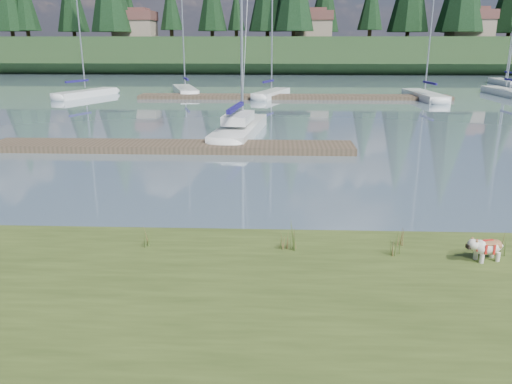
{
  "coord_description": "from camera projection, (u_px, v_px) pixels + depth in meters",
  "views": [
    {
      "loc": [
        0.62,
        -12.52,
        4.6
      ],
      "look_at": [
        0.12,
        -0.5,
        0.96
      ],
      "focal_mm": 35.0,
      "sensor_mm": 36.0,
      "label": 1
    }
  ],
  "objects": [
    {
      "name": "mud_lip",
      "position": [
        249.0,
        241.0,
        11.78
      ],
      "size": [
        60.0,
        0.5,
        0.14
      ],
      "primitive_type": "cube",
      "color": "#33281C",
      "rests_on": "ground"
    },
    {
      "name": "sailboat_bg_3",
      "position": [
        421.0,
        94.0,
        42.16
      ],
      "size": [
        2.11,
        8.3,
        12.05
      ],
      "rotation": [
        0.0,
        0.0,
        1.63
      ],
      "color": "silver",
      "rests_on": "ground"
    },
    {
      "name": "ridge",
      "position": [
        274.0,
        55.0,
        82.42
      ],
      "size": [
        200.0,
        20.0,
        5.0
      ],
      "primitive_type": "cube",
      "color": "#1D3319",
      "rests_on": "ground"
    },
    {
      "name": "weed_0",
      "position": [
        292.0,
        236.0,
        10.57
      ],
      "size": [
        0.17,
        0.14,
        0.69
      ],
      "color": "#475B23",
      "rests_on": "bank"
    },
    {
      "name": "dock_near",
      "position": [
        172.0,
        146.0,
        22.05
      ],
      "size": [
        16.0,
        2.0,
        0.3
      ],
      "primitive_type": "cube",
      "color": "#4C3D2C",
      "rests_on": "ground"
    },
    {
      "name": "weed_4",
      "position": [
        399.0,
        237.0,
        10.79
      ],
      "size": [
        0.17,
        0.14,
        0.46
      ],
      "color": "#475B23",
      "rests_on": "bank"
    },
    {
      "name": "bank",
      "position": [
        233.0,
        347.0,
        7.54
      ],
      "size": [
        60.0,
        9.0,
        0.35
      ],
      "primitive_type": "cube",
      "color": "#41511F",
      "rests_on": "ground"
    },
    {
      "name": "bulldog",
      "position": [
        487.0,
        246.0,
        10.01
      ],
      "size": [
        0.83,
        0.47,
        0.49
      ],
      "rotation": [
        0.0,
        0.0,
        3.42
      ],
      "color": "silver",
      "rests_on": "bank"
    },
    {
      "name": "weed_5",
      "position": [
        500.0,
        245.0,
        10.29
      ],
      "size": [
        0.17,
        0.14,
        0.51
      ],
      "color": "#475B23",
      "rests_on": "bank"
    },
    {
      "name": "sailboat_bg_2",
      "position": [
        274.0,
        93.0,
        43.49
      ],
      "size": [
        3.55,
        7.16,
        10.74
      ],
      "rotation": [
        0.0,
        0.0,
        1.25
      ],
      "color": "silver",
      "rests_on": "ground"
    },
    {
      "name": "sailboat_main",
      "position": [
        242.0,
        125.0,
        26.0
      ],
      "size": [
        2.63,
        8.75,
        12.42
      ],
      "rotation": [
        0.0,
        0.0,
        1.46
      ],
      "color": "silver",
      "rests_on": "ground"
    },
    {
      "name": "house_0",
      "position": [
        135.0,
        24.0,
        79.04
      ],
      "size": [
        6.3,
        5.3,
        4.65
      ],
      "color": "gray",
      "rests_on": "ridge"
    },
    {
      "name": "house_1",
      "position": [
        312.0,
        24.0,
        78.88
      ],
      "size": [
        6.3,
        5.3,
        4.65
      ],
      "color": "gray",
      "rests_on": "ridge"
    },
    {
      "name": "sailboat_bg_0",
      "position": [
        91.0,
        92.0,
        43.72
      ],
      "size": [
        4.12,
        7.49,
        10.9
      ],
      "rotation": [
        0.0,
        0.0,
        1.19
      ],
      "color": "silver",
      "rests_on": "ground"
    },
    {
      "name": "ground",
      "position": [
        270.0,
        98.0,
        42.02
      ],
      "size": [
        200.0,
        200.0,
        0.0
      ],
      "primitive_type": "plane",
      "color": "gray",
      "rests_on": "ground"
    },
    {
      "name": "house_2",
      "position": [
        470.0,
        23.0,
        76.01
      ],
      "size": [
        6.3,
        5.3,
        4.65
      ],
      "color": "gray",
      "rests_on": "ridge"
    },
    {
      "name": "sailboat_bg_4",
      "position": [
        502.0,
        91.0,
        45.0
      ],
      "size": [
        1.71,
        7.79,
        11.46
      ],
      "rotation": [
        0.0,
        0.0,
        1.59
      ],
      "color": "silver",
      "rests_on": "ground"
    },
    {
      "name": "weed_2",
      "position": [
        395.0,
        245.0,
        10.28
      ],
      "size": [
        0.17,
        0.14,
        0.55
      ],
      "color": "#475B23",
      "rests_on": "bank"
    },
    {
      "name": "weed_3",
      "position": [
        147.0,
        237.0,
        10.72
      ],
      "size": [
        0.17,
        0.14,
        0.54
      ],
      "color": "#475B23",
      "rests_on": "bank"
    },
    {
      "name": "weed_1",
      "position": [
        285.0,
        240.0,
        10.57
      ],
      "size": [
        0.17,
        0.14,
        0.49
      ],
      "color": "#475B23",
      "rests_on": "bank"
    },
    {
      "name": "sailboat_bg_5",
      "position": [
        503.0,
        82.0,
        55.7
      ],
      "size": [
        1.72,
        7.39,
        10.56
      ],
      "rotation": [
        0.0,
        0.0,
        1.53
      ],
      "color": "silver",
      "rests_on": "ground"
    },
    {
      "name": "sailboat_bg_1",
      "position": [
        184.0,
        89.0,
        46.62
      ],
      "size": [
        3.86,
        8.22,
        12.08
      ],
      "rotation": [
        0.0,
        0.0,
        1.86
      ],
      "color": "silver",
      "rests_on": "ground"
    },
    {
      "name": "dock_far",
      "position": [
        293.0,
        97.0,
        41.9
      ],
      "size": [
        26.0,
        2.2,
        0.3
      ],
      "primitive_type": "cube",
      "color": "#4C3D2C",
      "rests_on": "ground"
    }
  ]
}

